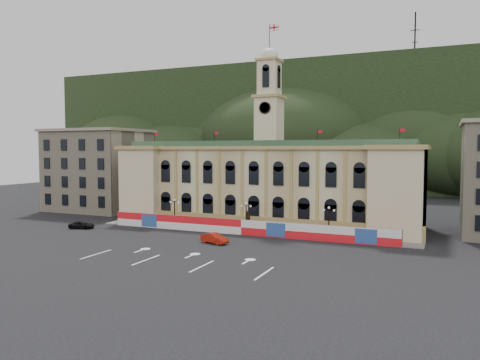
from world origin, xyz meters
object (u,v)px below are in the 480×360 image
at_px(red_sedan, 214,238).
at_px(statue, 248,225).
at_px(lamp_center, 246,215).
at_px(black_suv, 82,225).

bearing_deg(red_sedan, statue, 13.66).
height_order(lamp_center, red_sedan, lamp_center).
height_order(lamp_center, black_suv, lamp_center).
bearing_deg(statue, black_suv, -162.82).
bearing_deg(statue, lamp_center, -90.00).
relative_size(statue, black_suv, 0.77).
bearing_deg(black_suv, red_sedan, -113.19).
bearing_deg(red_sedan, black_suv, 103.34).
relative_size(lamp_center, red_sedan, 1.06).
xyz_separation_m(red_sedan, black_suv, (-27.52, 2.30, -0.14)).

